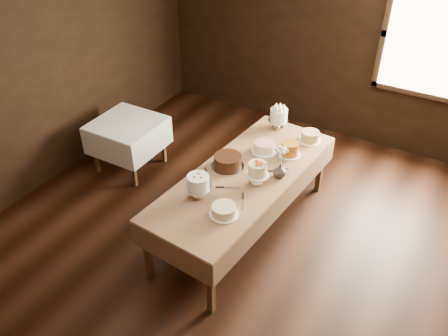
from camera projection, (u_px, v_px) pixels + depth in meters
floor at (215, 249)px, 5.02m from camera, size 5.00×6.00×0.01m
wall_back at (329, 37)px, 6.31m from camera, size 5.00×0.02×2.80m
wall_left at (23, 79)px, 5.24m from camera, size 0.02×6.00×2.80m
window at (433, 42)px, 5.61m from camera, size 1.10×0.05×1.30m
display_table at (244, 179)px, 4.90m from camera, size 1.13×2.48×0.75m
side_table at (127, 127)px, 5.94m from camera, size 0.81×0.81×0.67m
cake_meringue at (278, 119)px, 5.57m from camera, size 0.25×0.25×0.26m
cake_speckled at (310, 137)px, 5.36m from camera, size 0.29×0.29×0.12m
cake_lattice at (264, 148)px, 5.19m from camera, size 0.29×0.29×0.11m
cake_caramel at (290, 149)px, 5.12m from camera, size 0.26×0.26×0.16m
cake_chocolate at (228, 162)px, 4.94m from camera, size 0.39×0.39×0.14m
cake_flowers at (257, 174)px, 4.68m from camera, size 0.24×0.24×0.25m
cake_swirl at (198, 187)px, 4.51m from camera, size 0.28×0.28×0.25m
cake_cream at (224, 211)px, 4.32m from camera, size 0.32×0.32×0.10m
cake_server_a at (232, 188)px, 4.67m from camera, size 0.23×0.12×0.01m
cake_server_b at (243, 204)px, 4.47m from camera, size 0.13×0.22×0.01m
cake_server_c at (261, 159)px, 5.09m from camera, size 0.09×0.24×0.01m
cake_server_d at (282, 170)px, 4.93m from camera, size 0.19×0.18×0.01m
cake_server_e at (208, 177)px, 4.82m from camera, size 0.18×0.19×0.01m
flower_vase at (280, 171)px, 4.79m from camera, size 0.16×0.16×0.14m
flower_bouquet at (281, 155)px, 4.68m from camera, size 0.14×0.14×0.20m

